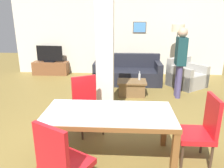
# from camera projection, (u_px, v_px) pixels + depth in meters

# --- Properties ---
(ground_plane) EXTENTS (18.00, 18.00, 0.00)m
(ground_plane) POSITION_uv_depth(u_px,v_px,m) (109.00, 157.00, 3.18)
(ground_plane) COLOR olive
(back_wall) EXTENTS (7.20, 0.09, 2.70)m
(back_wall) POSITION_uv_depth(u_px,v_px,m) (119.00, 35.00, 7.41)
(back_wall) COLOR silver
(back_wall) RESTS_ON ground_plane
(divider_pillar) EXTENTS (0.33, 0.33, 2.70)m
(divider_pillar) POSITION_uv_depth(u_px,v_px,m) (105.00, 50.00, 4.15)
(divider_pillar) COLOR silver
(divider_pillar) RESTS_ON ground_plane
(dining_table) EXTENTS (1.78, 0.85, 0.72)m
(dining_table) POSITION_uv_depth(u_px,v_px,m) (109.00, 121.00, 3.01)
(dining_table) COLOR brown
(dining_table) RESTS_ON ground_plane
(dining_chair_far_left) EXTENTS (0.63, 0.63, 0.98)m
(dining_chair_far_left) POSITION_uv_depth(u_px,v_px,m) (87.00, 103.00, 3.80)
(dining_chair_far_left) COLOR red
(dining_chair_far_left) RESTS_ON ground_plane
(dining_chair_head_right) EXTENTS (0.46, 0.46, 0.98)m
(dining_chair_head_right) POSITION_uv_depth(u_px,v_px,m) (201.00, 128.00, 2.96)
(dining_chair_head_right) COLOR red
(dining_chair_head_right) RESTS_ON ground_plane
(dining_chair_near_left) EXTENTS (0.63, 0.63, 0.98)m
(dining_chair_near_left) POSITION_uv_depth(u_px,v_px,m) (61.00, 161.00, 2.29)
(dining_chair_near_left) COLOR red
(dining_chair_near_left) RESTS_ON ground_plane
(sofa) EXTENTS (1.99, 0.92, 0.85)m
(sofa) POSITION_uv_depth(u_px,v_px,m) (127.00, 73.00, 6.65)
(sofa) COLOR black
(sofa) RESTS_ON ground_plane
(armchair) EXTENTS (1.19, 1.19, 0.81)m
(armchair) POSITION_uv_depth(u_px,v_px,m) (186.00, 77.00, 6.33)
(armchair) COLOR #A29F98
(armchair) RESTS_ON ground_plane
(coffee_table) EXTENTS (0.74, 0.52, 0.39)m
(coffee_table) POSITION_uv_depth(u_px,v_px,m) (132.00, 88.00, 5.61)
(coffee_table) COLOR brown
(coffee_table) RESTS_ON ground_plane
(bottle) EXTENTS (0.06, 0.06, 0.23)m
(bottle) POSITION_uv_depth(u_px,v_px,m) (139.00, 77.00, 5.62)
(bottle) COLOR #B2B7BC
(bottle) RESTS_ON coffee_table
(tv_stand) EXTENTS (1.20, 0.40, 0.45)m
(tv_stand) POSITION_uv_depth(u_px,v_px,m) (51.00, 68.00, 7.61)
(tv_stand) COLOR brown
(tv_stand) RESTS_ON ground_plane
(tv_screen) EXTENTS (0.91, 0.24, 0.55)m
(tv_screen) POSITION_uv_depth(u_px,v_px,m) (50.00, 54.00, 7.46)
(tv_screen) COLOR black
(tv_screen) RESTS_ON tv_stand
(floor_lamp) EXTENTS (0.38, 0.38, 1.73)m
(floor_lamp) POSITION_uv_depth(u_px,v_px,m) (178.00, 33.00, 6.62)
(floor_lamp) COLOR #B7B7BC
(floor_lamp) RESTS_ON ground_plane
(standing_person) EXTENTS (0.24, 0.39, 1.71)m
(standing_person) POSITION_uv_depth(u_px,v_px,m) (180.00, 58.00, 5.26)
(standing_person) COLOR #463F6C
(standing_person) RESTS_ON ground_plane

